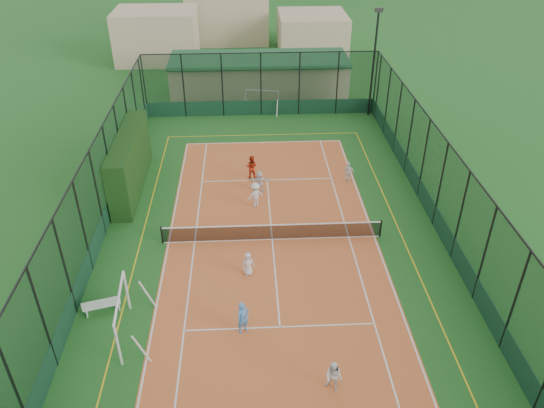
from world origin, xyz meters
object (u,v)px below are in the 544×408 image
(child_near_mid, at_px, (243,318))
(coach, at_px, (251,167))
(floodlight_ne, at_px, (373,64))
(white_bench, at_px, (102,304))
(child_far_left, at_px, (255,195))
(child_far_back, at_px, (259,182))
(clubhouse, at_px, (259,75))
(child_near_left, at_px, (248,264))
(child_near_right, at_px, (334,377))
(futsal_goal_far, at_px, (262,101))
(futsal_goal_near, at_px, (123,316))
(child_far_right, at_px, (348,172))

(child_near_mid, height_order, coach, child_near_mid)
(floodlight_ne, height_order, coach, floodlight_ne)
(white_bench, height_order, child_far_left, child_far_left)
(child_far_left, relative_size, child_far_back, 1.11)
(clubhouse, distance_m, child_near_left, 24.84)
(child_far_left, bearing_deg, child_near_mid, 59.44)
(child_near_right, xyz_separation_m, child_far_back, (-2.30, 14.74, -0.01))
(child_near_left, bearing_deg, futsal_goal_far, 68.19)
(white_bench, height_order, child_far_back, child_far_back)
(child_near_right, bearing_deg, clubhouse, 129.91)
(futsal_goal_far, relative_size, child_far_left, 1.79)
(clubhouse, xyz_separation_m, coach, (-0.96, -15.22, -0.80))
(futsal_goal_near, bearing_deg, coach, -27.01)
(white_bench, relative_size, child_far_back, 1.14)
(futsal_goal_near, distance_m, child_near_mid, 4.98)
(white_bench, bearing_deg, child_near_right, -41.04)
(clubhouse, relative_size, child_far_right, 11.78)
(floodlight_ne, xyz_separation_m, futsal_goal_near, (-15.14, -23.09, -3.05))
(futsal_goal_near, xyz_separation_m, child_far_left, (5.73, 9.87, -0.29))
(floodlight_ne, distance_m, futsal_goal_near, 27.78)
(white_bench, xyz_separation_m, child_near_left, (6.49, 2.28, 0.19))
(child_near_left, bearing_deg, child_far_left, 67.43)
(child_near_right, bearing_deg, child_far_back, 135.56)
(child_near_right, relative_size, child_far_right, 1.08)
(white_bench, xyz_separation_m, futsal_goal_near, (1.26, -1.43, 0.63))
(clubhouse, bearing_deg, child_far_right, -72.36)
(child_far_right, relative_size, child_far_back, 0.93)
(futsal_goal_far, bearing_deg, child_far_back, -81.17)
(floodlight_ne, bearing_deg, white_bench, -127.13)
(clubhouse, relative_size, futsal_goal_far, 5.54)
(clubhouse, height_order, child_near_right, clubhouse)
(clubhouse, distance_m, child_far_right, 16.80)
(white_bench, xyz_separation_m, child_far_right, (12.88, 11.08, 0.21))
(child_near_mid, relative_size, coach, 1.01)
(child_far_right, distance_m, coach, 6.10)
(child_near_right, height_order, child_far_left, child_far_left)
(child_near_right, bearing_deg, child_far_left, 137.89)
(floodlight_ne, distance_m, child_far_left, 16.57)
(floodlight_ne, relative_size, futsal_goal_near, 2.49)
(clubhouse, relative_size, futsal_goal_near, 4.58)
(child_far_right, xyz_separation_m, coach, (-6.05, 0.76, 0.12))
(futsal_goal_near, relative_size, child_near_left, 2.66)
(white_bench, xyz_separation_m, child_near_mid, (6.23, -1.48, 0.34))
(floodlight_ne, bearing_deg, child_far_left, -125.42)
(futsal_goal_near, bearing_deg, child_far_back, -31.84)
(futsal_goal_near, xyz_separation_m, coach, (5.57, 13.27, -0.29))
(child_near_right, bearing_deg, coach, 136.16)
(child_near_mid, xyz_separation_m, child_far_right, (6.65, 12.56, -0.13))
(futsal_goal_far, relative_size, coach, 1.79)
(clubhouse, distance_m, coach, 15.28)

